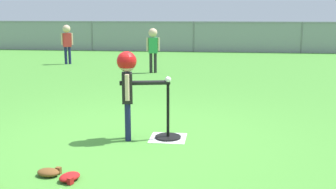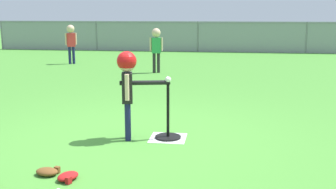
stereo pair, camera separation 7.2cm
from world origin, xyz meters
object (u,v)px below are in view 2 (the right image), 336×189
Objects in this scene: baseball_on_tee at (168,80)px; glove_tossed_aside at (47,172)px; batter_child at (128,77)px; fielder_near_left at (156,44)px; glove_by_plate at (68,176)px; fielder_near_right at (71,39)px; batting_tee at (168,129)px.

baseball_on_tee is 0.30× the size of glove_tossed_aside.
fielder_near_left is (-0.58, 5.49, -0.05)m from batter_child.
glove_tossed_aside is at bearing -126.82° from baseball_on_tee.
baseball_on_tee is at bearing 53.18° from glove_tossed_aside.
glove_by_plate is at bearing -87.47° from fielder_near_left.
batting_tee is at bearing -60.70° from fielder_near_right.
baseball_on_tee is 5.49m from fielder_near_left.
batter_child is 5.52m from fielder_near_left.
baseball_on_tee is 0.48m from batter_child.
glove_by_plate is (-0.74, -1.40, -0.08)m from batting_tee.
baseball_on_tee is 0.06× the size of fielder_near_right.
batting_tee is 1.64m from glove_tossed_aside.
fielder_near_right is at bearing 110.53° from glove_by_plate.
batter_child is at bearing -167.55° from baseball_on_tee.
glove_tossed_aside is (-0.51, -1.21, -0.73)m from batter_child.
fielder_near_left reaches higher than glove_by_plate.
batter_child is (-0.47, -0.10, 0.03)m from baseball_on_tee.
baseball_on_tee is at bearing 90.00° from batting_tee.
fielder_near_left is (-1.04, 5.39, -0.01)m from baseball_on_tee.
glove_by_plate is at bearing -118.04° from baseball_on_tee.
fielder_near_right is 4.67× the size of glove_tossed_aside.
fielder_near_left reaches higher than baseball_on_tee.
glove_by_plate is (3.07, -8.19, -0.70)m from fielder_near_right.
batting_tee reaches higher than glove_by_plate.
batter_child is 4.06× the size of glove_by_plate.
batting_tee is at bearing -90.00° from baseball_on_tee.
fielder_near_right is 3.11m from fielder_near_left.
glove_tossed_aside is at bearing -113.05° from batter_child.
fielder_near_left is 4.57× the size of glove_tossed_aside.
fielder_near_left is 6.83m from glove_by_plate.
glove_by_plate is (-0.74, -1.40, -0.70)m from baseball_on_tee.
batting_tee is at bearing -79.03° from fielder_near_left.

